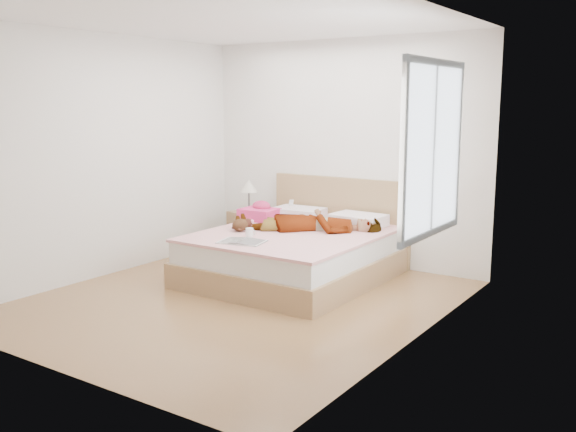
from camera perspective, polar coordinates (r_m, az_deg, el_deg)
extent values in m
plane|color=#4E3318|center=(6.20, -4.43, -7.52)|extent=(4.00, 4.00, 0.00)
imported|color=white|center=(6.96, 1.88, -0.31)|extent=(1.68, 1.24, 0.22)
ellipsoid|color=black|center=(7.65, 0.06, 0.09)|extent=(0.44, 0.53, 0.07)
cube|color=silver|center=(7.54, 0.29, 1.20)|extent=(0.09, 0.11, 0.06)
plane|color=white|center=(5.96, -4.78, 17.06)|extent=(4.00, 4.00, 0.00)
plane|color=silver|center=(7.60, 4.87, 5.71)|extent=(3.60, 0.00, 3.60)
plane|color=silver|center=(4.56, -20.45, 2.27)|extent=(3.60, 0.00, 3.60)
plane|color=silver|center=(7.20, -15.93, 5.13)|extent=(0.00, 4.00, 4.00)
plane|color=white|center=(5.03, 11.70, 3.35)|extent=(0.00, 4.00, 4.00)
cube|color=white|center=(5.30, 12.77, 5.81)|extent=(0.02, 1.10, 1.30)
cube|color=silver|center=(4.76, 10.22, 5.46)|extent=(0.04, 0.06, 1.42)
cube|color=silver|center=(5.84, 14.86, 6.10)|extent=(0.04, 0.06, 1.42)
cube|color=silver|center=(5.39, 12.50, -1.42)|extent=(0.04, 1.22, 0.06)
cube|color=silver|center=(5.29, 13.06, 13.17)|extent=(0.04, 1.22, 0.06)
cube|color=silver|center=(5.30, 12.73, 5.82)|extent=(0.03, 0.04, 1.30)
cube|color=brown|center=(6.91, 0.47, -4.54)|extent=(1.78, 2.08, 0.26)
cube|color=silver|center=(6.85, 0.47, -2.60)|extent=(1.70, 2.00, 0.22)
cube|color=silver|center=(6.82, 0.47, -1.57)|extent=(1.74, 2.04, 0.03)
cube|color=olive|center=(7.67, 4.64, -0.28)|extent=(1.80, 0.07, 1.00)
cube|color=white|center=(7.62, 0.95, 0.25)|extent=(0.61, 0.44, 0.13)
cube|color=white|center=(7.22, 6.28, -0.35)|extent=(0.60, 0.43, 0.13)
cube|color=#EB3F92|center=(7.53, -2.57, 0.15)|extent=(0.44, 0.35, 0.14)
ellipsoid|color=#D33977|center=(7.57, -2.38, 0.90)|extent=(0.30, 0.26, 0.13)
cube|color=silver|center=(6.33, -4.14, -2.31)|extent=(0.49, 0.38, 0.01)
cube|color=white|center=(6.38, -5.04, -2.14)|extent=(0.28, 0.33, 0.02)
cube|color=#272727|center=(6.29, -3.19, -2.31)|extent=(0.28, 0.33, 0.02)
cylinder|color=white|center=(6.60, -3.45, -1.45)|extent=(0.08, 0.08, 0.09)
torus|color=silver|center=(6.58, -3.15, -1.47)|extent=(0.06, 0.01, 0.06)
cylinder|color=black|center=(6.60, -3.45, -1.15)|extent=(0.07, 0.07, 0.00)
ellipsoid|color=#311A0D|center=(6.88, -4.27, -0.81)|extent=(0.20, 0.22, 0.13)
ellipsoid|color=beige|center=(6.87, -4.37, -0.74)|extent=(0.11, 0.11, 0.07)
sphere|color=black|center=(6.93, -3.59, -0.62)|extent=(0.10, 0.10, 0.10)
sphere|color=pink|center=(6.97, -3.56, -0.38)|extent=(0.04, 0.04, 0.04)
sphere|color=#F6A0BC|center=(6.92, -3.21, -0.47)|extent=(0.04, 0.04, 0.04)
ellipsoid|color=black|center=(6.91, -4.82, -1.03)|extent=(0.05, 0.07, 0.03)
ellipsoid|color=#33190E|center=(6.81, -4.27, -1.18)|extent=(0.05, 0.07, 0.03)
cube|color=brown|center=(8.08, -3.46, -1.45)|extent=(0.50, 0.47, 0.53)
cylinder|color=#454545|center=(8.03, -3.48, 0.46)|extent=(0.16, 0.16, 0.02)
cylinder|color=#4A4A4A|center=(8.01, -3.49, 1.41)|extent=(0.03, 0.03, 0.27)
cone|color=beige|center=(7.98, -3.51, 2.70)|extent=(0.25, 0.25, 0.15)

